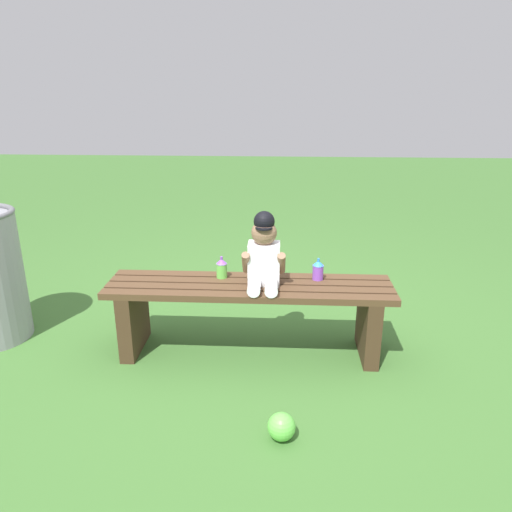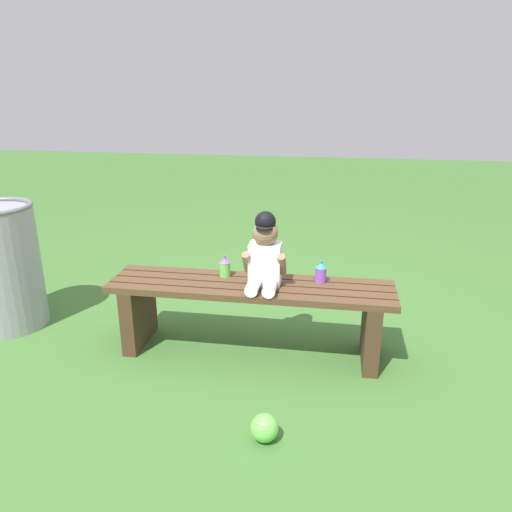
% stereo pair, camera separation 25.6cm
% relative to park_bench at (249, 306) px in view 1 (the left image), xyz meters
% --- Properties ---
extents(ground_plane, '(16.00, 16.00, 0.00)m').
position_rel_park_bench_xyz_m(ground_plane, '(0.00, 0.00, -0.28)').
color(ground_plane, '#3D6B2D').
extents(park_bench, '(1.56, 0.36, 0.42)m').
position_rel_park_bench_xyz_m(park_bench, '(0.00, 0.00, 0.00)').
color(park_bench, '#513823').
rests_on(park_bench, ground_plane).
extents(child_figure, '(0.23, 0.27, 0.40)m').
position_rel_park_bench_xyz_m(child_figure, '(0.08, -0.00, 0.31)').
color(child_figure, white).
rests_on(child_figure, park_bench).
extents(sippy_cup_left, '(0.06, 0.06, 0.12)m').
position_rel_park_bench_xyz_m(sippy_cup_left, '(-0.16, 0.09, 0.19)').
color(sippy_cup_left, '#66CC4C').
rests_on(sippy_cup_left, park_bench).
extents(sippy_cup_right, '(0.06, 0.06, 0.12)m').
position_rel_park_bench_xyz_m(sippy_cup_right, '(0.38, 0.09, 0.19)').
color(sippy_cup_right, '#8C4CCC').
rests_on(sippy_cup_right, park_bench).
extents(toy_ball, '(0.12, 0.12, 0.12)m').
position_rel_park_bench_xyz_m(toy_ball, '(0.19, -0.73, -0.22)').
color(toy_ball, '#66CC4C').
rests_on(toy_ball, ground_plane).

